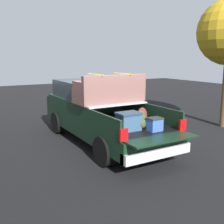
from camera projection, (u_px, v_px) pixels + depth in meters
The scene contains 2 objects.
ground_plane at pixel (103, 142), 8.82m from camera, with size 40.00×40.00×0.00m, color black.
pickup_truck at pixel (97, 111), 8.93m from camera, with size 6.05×2.06×2.23m.
Camera 1 is at (-7.45, 3.99, 2.71)m, focal length 43.56 mm.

